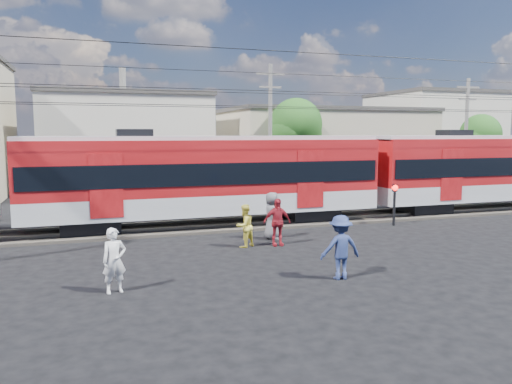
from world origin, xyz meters
The scene contains 19 objects.
ground centered at (0.00, 0.00, 0.00)m, with size 120.00×120.00×0.00m, color black.
track_bed centered at (0.00, 8.00, 0.06)m, with size 70.00×3.40×0.12m, color #2D2823.
rail_near centered at (0.00, 7.25, 0.18)m, with size 70.00×0.12×0.12m, color #59544C.
rail_far centered at (0.00, 8.75, 0.18)m, with size 70.00×0.12×0.12m, color #59544C.
commuter_train centered at (0.60, 8.00, 2.40)m, with size 50.30×3.08×4.17m.
building_midwest centered at (-2.00, 27.00, 3.66)m, with size 12.24×12.24×7.30m.
building_mideast centered at (14.00, 24.00, 3.16)m, with size 16.32×10.20×6.30m.
building_east centered at (28.00, 28.00, 4.16)m, with size 10.20×10.20×8.30m.
utility_pole_mid centered at (6.00, 15.00, 4.53)m, with size 1.80×0.24×8.50m.
utility_pole_east centered at (20.00, 14.00, 4.28)m, with size 1.80×0.24×8.00m.
tree_near centered at (9.19, 18.09, 4.66)m, with size 3.82×3.64×6.72m.
tree_far centered at (24.19, 17.09, 3.99)m, with size 3.36×3.12×5.76m.
pedestrian_a centered at (-4.15, -0.55, 0.89)m, with size 0.65×0.43×1.78m, color silver.
pedestrian_b centered at (0.78, 3.52, 0.82)m, with size 0.79×0.62×1.63m, color #DDCF45.
pedestrian_c centered at (2.25, -1.34, 0.95)m, with size 1.23×0.71×1.91m, color navy.
pedestrian_d centered at (2.04, 3.38, 0.91)m, with size 1.07×0.45×1.83m, color maroon.
pedestrian_e centered at (2.27, 4.56, 0.96)m, with size 0.94×0.61×1.93m, color #525358.
car_silver centered at (21.94, 12.40, 0.69)m, with size 1.63×4.06×1.38m, color #B2B4BA.
crossing_signal centered at (8.71, 5.53, 1.36)m, with size 0.28×0.28×1.96m.
Camera 1 is at (-4.68, -14.23, 4.31)m, focal length 35.00 mm.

